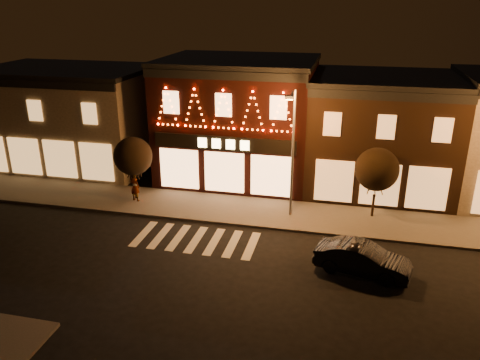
% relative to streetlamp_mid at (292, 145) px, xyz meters
% --- Properties ---
extents(ground, '(120.00, 120.00, 0.00)m').
position_rel_streetlamp_mid_xyz_m(ground, '(-4.48, -7.74, -4.44)').
color(ground, black).
rests_on(ground, ground).
extents(sidewalk_far, '(44.00, 4.00, 0.15)m').
position_rel_streetlamp_mid_xyz_m(sidewalk_far, '(-2.48, 0.26, -4.36)').
color(sidewalk_far, '#47423D').
rests_on(sidewalk_far, ground).
extents(building_left, '(12.20, 8.28, 7.30)m').
position_rel_streetlamp_mid_xyz_m(building_left, '(-17.48, 6.25, -0.78)').
color(building_left, brown).
rests_on(building_left, ground).
extents(building_pulp, '(10.20, 8.34, 8.30)m').
position_rel_streetlamp_mid_xyz_m(building_pulp, '(-4.48, 6.24, -0.27)').
color(building_pulp, black).
rests_on(building_pulp, ground).
extents(building_right_a, '(9.20, 8.28, 7.50)m').
position_rel_streetlamp_mid_xyz_m(building_right_a, '(5.02, 6.25, -0.68)').
color(building_right_a, black).
rests_on(building_right_a, ground).
extents(streetlamp_mid, '(0.48, 1.68, 7.31)m').
position_rel_streetlamp_mid_xyz_m(streetlamp_mid, '(0.00, 0.00, 0.00)').
color(streetlamp_mid, '#59595E').
rests_on(streetlamp_mid, sidewalk_far).
extents(tree_left, '(2.37, 2.37, 3.96)m').
position_rel_streetlamp_mid_xyz_m(tree_left, '(-9.81, 0.47, -1.52)').
color(tree_left, black).
rests_on(tree_left, sidewalk_far).
extents(tree_right, '(2.45, 2.45, 4.10)m').
position_rel_streetlamp_mid_xyz_m(tree_right, '(4.69, 1.08, -1.42)').
color(tree_right, black).
rests_on(tree_right, sidewalk_far).
extents(dark_sedan, '(4.59, 2.46, 1.44)m').
position_rel_streetlamp_mid_xyz_m(dark_sedan, '(4.05, -5.10, -3.72)').
color(dark_sedan, black).
rests_on(dark_sedan, ground).
extents(pedestrian, '(0.76, 0.59, 1.83)m').
position_rel_streetlamp_mid_xyz_m(pedestrian, '(-9.66, 0.09, -3.38)').
color(pedestrian, gray).
rests_on(pedestrian, sidewalk_far).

